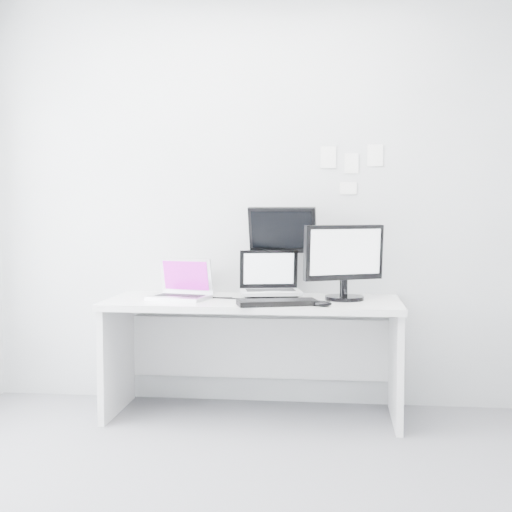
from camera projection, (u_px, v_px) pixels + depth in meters
name	position (u px, v px, depth m)	size (l,w,h in m)	color
ground	(220.00, 499.00, 3.13)	(3.60, 3.60, 0.00)	slate
back_wall	(259.00, 199.00, 4.62)	(3.60, 3.60, 0.00)	silver
desk	(253.00, 358.00, 4.34)	(1.80, 0.70, 0.73)	silver
macbook	(179.00, 278.00, 4.31)	(0.35, 0.26, 0.26)	silver
speaker	(202.00, 281.00, 4.59)	(0.09, 0.09, 0.17)	black
dell_laptop	(271.00, 274.00, 4.34)	(0.37, 0.29, 0.31)	#B1B4B9
rear_monitor	(283.00, 250.00, 4.47)	(0.43, 0.15, 0.59)	black
samsung_monitor	(345.00, 261.00, 4.28)	(0.52, 0.24, 0.48)	black
keyboard	(277.00, 302.00, 4.07)	(0.46, 0.16, 0.03)	black
mouse	(323.00, 304.00, 4.00)	(0.10, 0.07, 0.03)	black
wall_note_0	(328.00, 157.00, 4.54)	(0.10, 0.00, 0.14)	white
wall_note_1	(352.00, 163.00, 4.53)	(0.09, 0.00, 0.13)	white
wall_note_2	(375.00, 155.00, 4.51)	(0.10, 0.00, 0.14)	white
wall_note_3	(348.00, 188.00, 4.54)	(0.11, 0.00, 0.08)	white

